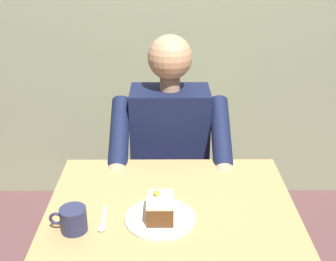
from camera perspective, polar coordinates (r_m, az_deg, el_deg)
The scene contains 7 objects.
dining_table at distance 1.61m, azimuth 0.44°, elevation -13.24°, with size 0.86×0.71×0.76m.
chair at distance 2.27m, azimuth 0.21°, elevation -5.61°, with size 0.42×0.42×0.90m.
seated_person at distance 2.05m, azimuth 0.26°, elevation -4.53°, with size 0.53×0.58×1.23m.
dessert_plate at distance 1.49m, azimuth -1.01°, elevation -11.33°, with size 0.24×0.24×0.01m, color silver.
cake_slice at distance 1.46m, azimuth -1.02°, elevation -9.99°, with size 0.09×0.12×0.09m.
coffee_cup at distance 1.45m, azimuth -12.22°, elevation -11.15°, with size 0.12×0.09×0.08m.
dessert_spoon at distance 1.49m, azimuth -8.43°, elevation -11.70°, with size 0.03×0.14×0.01m.
Camera 1 is at (0.02, 1.28, 1.63)m, focal length 47.03 mm.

